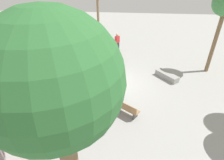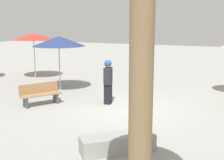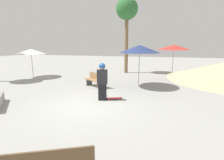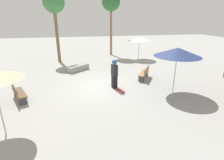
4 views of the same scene
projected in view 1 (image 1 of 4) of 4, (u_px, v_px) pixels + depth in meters
The scene contains 10 objects.
ground_plane at pixel (116, 83), 12.91m from camera, with size 60.00×60.00×0.00m, color #9E9E99.
skater_main at pixel (110, 78), 11.72m from camera, with size 0.34×0.51×1.77m.
skateboard at pixel (102, 90), 12.04m from camera, with size 0.50×0.81×0.07m.
concrete_ledge at pixel (167, 76), 13.45m from camera, with size 1.85×1.68×0.44m.
bench_near at pixel (110, 55), 16.48m from camera, with size 1.08×1.64×0.85m.
bench_far at pixel (126, 108), 9.83m from camera, with size 1.24×1.58×0.85m.
shade_umbrella_navy at pixel (74, 83), 8.51m from camera, with size 2.46×2.46×2.56m.
shade_umbrella_tan at pixel (77, 36), 15.57m from camera, with size 1.92×1.92×2.43m.
palm_tree_left at pixel (57, 93), 2.39m from camera, with size 1.91×1.91×6.56m.
bystander_watching at pixel (117, 42), 18.37m from camera, with size 0.55×0.52×1.79m.
Camera 1 is at (-10.95, -0.98, 6.77)m, focal length 28.00 mm.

